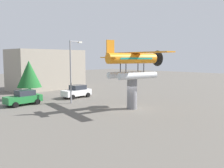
{
  "coord_description": "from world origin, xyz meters",
  "views": [
    {
      "loc": [
        -20.68,
        -16.63,
        5.54
      ],
      "look_at": [
        0.0,
        3.0,
        2.5
      ],
      "focal_mm": 39.39,
      "sensor_mm": 36.0,
      "label": 1
    }
  ],
  "objects_px": {
    "tree_east": "(29,74)",
    "display_pedestal": "(132,94)",
    "floatplane_monument": "(133,63)",
    "car_mid_green": "(24,98)",
    "streetlight_primary": "(72,67)",
    "storefront_building": "(47,69)",
    "car_far_white": "(77,91)"
  },
  "relations": [
    {
      "from": "storefront_building",
      "to": "car_mid_green",
      "type": "bearing_deg",
      "value": -131.93
    },
    {
      "from": "display_pedestal",
      "to": "floatplane_monument",
      "type": "distance_m",
      "value": 3.34
    },
    {
      "from": "car_far_white",
      "to": "car_mid_green",
      "type": "bearing_deg",
      "value": -1.87
    },
    {
      "from": "display_pedestal",
      "to": "car_mid_green",
      "type": "distance_m",
      "value": 12.82
    },
    {
      "from": "floatplane_monument",
      "to": "tree_east",
      "type": "relative_size",
      "value": 2.0
    },
    {
      "from": "floatplane_monument",
      "to": "car_far_white",
      "type": "xyz_separation_m",
      "value": [
        0.48,
        10.4,
        -4.13
      ]
    },
    {
      "from": "floatplane_monument",
      "to": "storefront_building",
      "type": "height_order",
      "value": "floatplane_monument"
    },
    {
      "from": "display_pedestal",
      "to": "streetlight_primary",
      "type": "distance_m",
      "value": 8.29
    },
    {
      "from": "display_pedestal",
      "to": "streetlight_primary",
      "type": "relative_size",
      "value": 0.44
    },
    {
      "from": "floatplane_monument",
      "to": "car_mid_green",
      "type": "height_order",
      "value": "floatplane_monument"
    },
    {
      "from": "streetlight_primary",
      "to": "tree_east",
      "type": "height_order",
      "value": "streetlight_primary"
    },
    {
      "from": "streetlight_primary",
      "to": "storefront_building",
      "type": "height_order",
      "value": "streetlight_primary"
    },
    {
      "from": "display_pedestal",
      "to": "storefront_building",
      "type": "xyz_separation_m",
      "value": [
        3.09,
        22.0,
        1.81
      ]
    },
    {
      "from": "tree_east",
      "to": "display_pedestal",
      "type": "bearing_deg",
      "value": -70.93
    },
    {
      "from": "display_pedestal",
      "to": "car_far_white",
      "type": "xyz_separation_m",
      "value": [
        0.61,
        10.37,
        -0.79
      ]
    },
    {
      "from": "car_mid_green",
      "to": "streetlight_primary",
      "type": "height_order",
      "value": "streetlight_primary"
    },
    {
      "from": "display_pedestal",
      "to": "car_mid_green",
      "type": "bearing_deg",
      "value": 123.85
    },
    {
      "from": "display_pedestal",
      "to": "floatplane_monument",
      "type": "relative_size",
      "value": 0.32
    },
    {
      "from": "storefront_building",
      "to": "tree_east",
      "type": "bearing_deg",
      "value": -133.13
    },
    {
      "from": "storefront_building",
      "to": "tree_east",
      "type": "xyz_separation_m",
      "value": [
        -7.81,
        -8.34,
        -0.06
      ]
    },
    {
      "from": "car_mid_green",
      "to": "storefront_building",
      "type": "xyz_separation_m",
      "value": [
        10.22,
        11.37,
        2.6
      ]
    },
    {
      "from": "display_pedestal",
      "to": "storefront_building",
      "type": "height_order",
      "value": "storefront_building"
    },
    {
      "from": "floatplane_monument",
      "to": "car_mid_green",
      "type": "xyz_separation_m",
      "value": [
        -7.25,
        10.66,
        -4.13
      ]
    },
    {
      "from": "display_pedestal",
      "to": "tree_east",
      "type": "relative_size",
      "value": 0.64
    },
    {
      "from": "display_pedestal",
      "to": "streetlight_primary",
      "type": "xyz_separation_m",
      "value": [
        -2.4,
        7.43,
        2.77
      ]
    },
    {
      "from": "floatplane_monument",
      "to": "streetlight_primary",
      "type": "distance_m",
      "value": 7.9
    },
    {
      "from": "car_far_white",
      "to": "floatplane_monument",
      "type": "bearing_deg",
      "value": 87.34
    },
    {
      "from": "car_mid_green",
      "to": "streetlight_primary",
      "type": "distance_m",
      "value": 6.72
    },
    {
      "from": "display_pedestal",
      "to": "floatplane_monument",
      "type": "height_order",
      "value": "floatplane_monument"
    },
    {
      "from": "streetlight_primary",
      "to": "tree_east",
      "type": "xyz_separation_m",
      "value": [
        -2.32,
        6.23,
        -1.02
      ]
    },
    {
      "from": "display_pedestal",
      "to": "car_far_white",
      "type": "relative_size",
      "value": 0.79
    },
    {
      "from": "display_pedestal",
      "to": "floatplane_monument",
      "type": "xyz_separation_m",
      "value": [
        0.13,
        -0.03,
        3.34
      ]
    }
  ]
}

